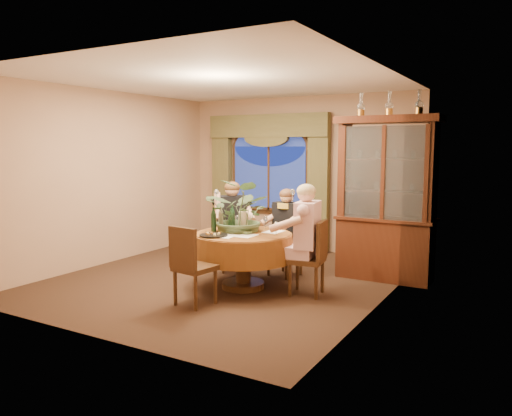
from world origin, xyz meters
The scene contains 35 objects.
floor centered at (0.00, 0.00, 0.00)m, with size 5.00×5.00×0.00m, color black.
wall_back centered at (0.00, 2.50, 1.40)m, with size 4.50×4.50×0.00m, color #957055.
wall_right centered at (2.25, 0.00, 1.40)m, with size 5.00×5.00×0.00m, color #957055.
ceiling centered at (0.00, 0.00, 2.80)m, with size 5.00×5.00×0.00m, color white.
window centered at (-0.60, 2.43, 1.30)m, with size 1.62×0.10×1.32m, color navy, non-canonical shape.
arched_transom centered at (-0.60, 2.43, 2.08)m, with size 1.60×0.06×0.44m, color navy, non-canonical shape.
drapery_left centered at (-1.63, 2.38, 1.18)m, with size 0.38×0.14×2.32m, color #464122.
drapery_right centered at (0.43, 2.38, 1.18)m, with size 0.38×0.14×2.32m, color #464122.
swag_valance centered at (-0.60, 2.35, 2.28)m, with size 2.45×0.16×0.42m, color #464122, non-canonical shape.
dining_table centered at (0.45, -0.25, 0.38)m, with size 1.40×1.40×0.75m, color maroon.
china_cabinet centered at (1.98, 1.15, 1.16)m, with size 1.43×0.56×2.32m, color #37150B.
oil_lamp_left centered at (1.57, 1.15, 2.49)m, with size 0.11×0.11×0.34m, color #A5722D, non-canonical shape.
oil_lamp_center centered at (1.98, 1.15, 2.49)m, with size 0.11×0.11×0.34m, color #A5722D, non-canonical shape.
oil_lamp_right centered at (2.38, 1.15, 2.49)m, with size 0.11×0.11×0.34m, color #A5722D, non-canonical shape.
chair_right centered at (1.32, -0.12, 0.48)m, with size 0.42×0.42×0.96m, color black.
chair_back_right centered at (0.64, 0.62, 0.48)m, with size 0.42×0.42×0.96m, color black.
chair_back centered at (-0.19, 0.50, 0.48)m, with size 0.42×0.42×0.96m, color black.
chair_front_left centered at (0.32, -1.15, 0.48)m, with size 0.42×0.42×0.96m, color black.
person_pink centered at (1.32, -0.10, 0.72)m, with size 0.51×0.47×1.44m, color #D3A8B0, non-canonical shape.
person_back centered at (-0.17, 0.46, 0.69)m, with size 0.49×0.45×1.38m, color black, non-canonical shape.
person_scarf centered at (0.64, 0.70, 0.64)m, with size 0.46×0.42×1.29m, color black, non-canonical shape.
stoneware_vase centered at (0.37, -0.12, 0.89)m, with size 0.15×0.15×0.27m, color #927E5F, non-canonical shape.
centerpiece_plant centered at (0.35, -0.13, 1.35)m, with size 0.93×1.03×0.81m, color #3E5434.
olive_bowl centered at (0.54, -0.30, 0.77)m, with size 0.14×0.14×0.04m, color #425529.
cheese_platter centered at (0.25, -0.64, 0.76)m, with size 0.37×0.37×0.02m, color black.
wine_bottle_0 centered at (0.29, -0.29, 0.92)m, with size 0.07×0.07×0.33m, color black.
wine_bottle_1 centered at (0.05, -0.18, 0.92)m, with size 0.07×0.07×0.33m, color tan.
wine_bottle_2 centered at (0.15, -0.04, 0.92)m, with size 0.07×0.07×0.33m, color black.
wine_bottle_3 centered at (0.04, -0.34, 0.92)m, with size 0.07×0.07×0.33m, color black.
tasting_paper_0 centered at (0.60, -0.42, 0.75)m, with size 0.21×0.30×0.00m, color white.
tasting_paper_1 centered at (0.77, 0.03, 0.75)m, with size 0.21×0.30×0.00m, color white.
tasting_paper_2 centered at (0.40, -0.58, 0.75)m, with size 0.21×0.30×0.00m, color white.
wine_glass_person_pink centered at (0.91, -0.17, 0.84)m, with size 0.07×0.07×0.18m, color silver, non-canonical shape.
wine_glass_person_back centered at (0.14, 0.10, 0.84)m, with size 0.07×0.07×0.18m, color silver, non-canonical shape.
wine_glass_person_scarf centered at (0.54, 0.20, 0.84)m, with size 0.07×0.07×0.18m, color silver, non-canonical shape.
Camera 1 is at (3.86, -5.87, 1.90)m, focal length 35.00 mm.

